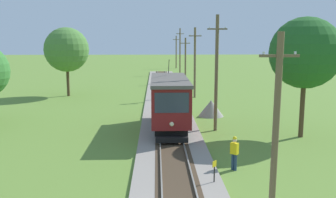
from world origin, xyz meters
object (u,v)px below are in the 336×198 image
utility_pole_foreground (276,127)px  tree_horizon (305,53)px  utility_pole_mid (195,62)px  utility_pole_far (185,60)px  track_worker (234,152)px  red_tram (170,101)px  trackside_signal_marker (214,172)px  tree_left_near (67,50)px  utility_pole_near_tram (216,72)px  gravel_pile (211,108)px  utility_pole_horizon (176,52)px  utility_pole_distant (180,51)px

utility_pole_foreground → tree_horizon: size_ratio=0.86×
utility_pole_foreground → utility_pole_mid: size_ratio=0.90×
utility_pole_far → track_worker: size_ratio=3.67×
red_tram → utility_pole_mid: bearing=77.6°
track_worker → utility_pole_far: bearing=-137.7°
trackside_signal_marker → tree_horizon: size_ratio=0.15×
trackside_signal_marker → tree_left_near: size_ratio=0.15×
utility_pole_far → tree_left_near: bearing=-139.8°
utility_pole_far → utility_pole_mid: bearing=-90.0°
utility_pole_far → track_worker: bearing=-90.5°
utility_pole_near_tram → gravel_pile: 6.11m
tree_left_near → utility_pole_foreground: bearing=-64.5°
utility_pole_horizon → gravel_pile: size_ratio=3.21×
trackside_signal_marker → tree_horizon: (7.18, 8.31, 5.01)m
utility_pole_far → tree_horizon: tree_horizon is taller
utility_pole_mid → track_worker: 23.55m
red_tram → utility_pole_far: 28.92m
utility_pole_near_tram → utility_pole_horizon: bearing=90.0°
gravel_pile → tree_horizon: bearing=-53.4°
trackside_signal_marker → track_worker: (1.32, 2.00, 0.32)m
utility_pole_distant → utility_pole_near_tram: bearing=-90.0°
utility_pole_distant → gravel_pile: 36.62m
utility_pole_distant → track_worker: 49.78m
utility_pole_far → trackside_signal_marker: bearing=-92.4°
red_tram → tree_left_near: 20.15m
utility_pole_distant → tree_left_near: 28.74m
utility_pole_horizon → trackside_signal_marker: utility_pole_horizon is taller
trackside_signal_marker → utility_pole_mid: bearing=86.3°
utility_pole_horizon → utility_pole_distant: bearing=-90.0°
utility_pole_foreground → gravel_pile: utility_pole_foreground is taller
utility_pole_far → utility_pole_horizon: (0.00, 25.76, 0.16)m
utility_pole_horizon → track_worker: 62.74m
trackside_signal_marker → utility_pole_foreground: bearing=-63.6°
utility_pole_mid → utility_pole_horizon: bearing=90.0°
red_tram → gravel_pile: bearing=53.3°
utility_pole_near_tram → tree_horizon: 6.04m
red_tram → utility_pole_near_tram: bearing=0.5°
track_worker → trackside_signal_marker: bearing=9.2°
utility_pole_distant → gravel_pile: utility_pole_distant is taller
utility_pole_near_tram → utility_pole_mid: utility_pole_near_tram is taller
utility_pole_distant → tree_left_near: (-14.35, -24.87, 1.08)m
utility_pole_mid → trackside_signal_marker: 25.62m
red_tram → utility_pole_horizon: 54.58m
trackside_signal_marker → red_tram: bearing=99.4°
gravel_pile → tree_left_near: bearing=141.9°
utility_pole_horizon → gravel_pile: 49.55m
utility_pole_distant → tree_left_near: size_ratio=1.05×
red_tram → track_worker: bearing=-69.9°
trackside_signal_marker → track_worker: size_ratio=0.66×
utility_pole_foreground → utility_pole_near_tram: (0.00, 13.57, 0.66)m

